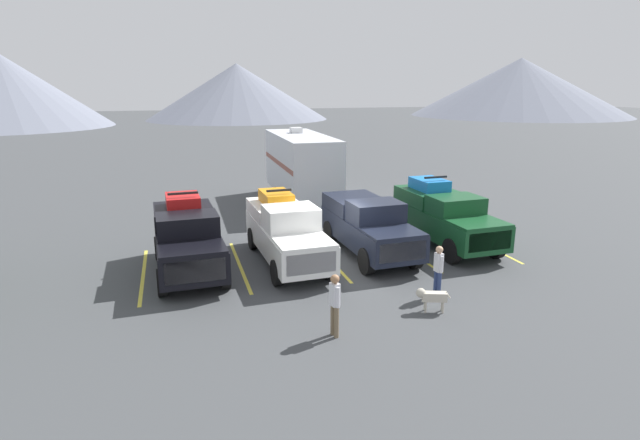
{
  "coord_description": "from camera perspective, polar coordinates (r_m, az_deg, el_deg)",
  "views": [
    {
      "loc": [
        -5.39,
        -16.66,
        6.33
      ],
      "look_at": [
        0.0,
        1.81,
        1.2
      ],
      "focal_mm": 28.64,
      "sensor_mm": 36.0,
      "label": 1
    }
  ],
  "objects": [
    {
      "name": "pickup_truck_c",
      "position": [
        19.47,
        5.39,
        -0.53
      ],
      "size": [
        2.3,
        5.55,
        2.19
      ],
      "color": "black",
      "rests_on": "ground"
    },
    {
      "name": "lot_stripe_e",
      "position": [
        22.12,
        17.47,
        -2.4
      ],
      "size": [
        0.12,
        5.5,
        0.01
      ],
      "primitive_type": "cube",
      "color": "gold",
      "rests_on": "ground"
    },
    {
      "name": "camper_trailer_a",
      "position": [
        27.82,
        -2.11,
        6.2
      ],
      "size": [
        2.68,
        9.04,
        4.01
      ],
      "color": "silver",
      "rests_on": "ground"
    },
    {
      "name": "dog",
      "position": [
        15.04,
        12.23,
        -8.31
      ],
      "size": [
        0.95,
        0.5,
        0.71
      ],
      "color": "beige",
      "rests_on": "ground"
    },
    {
      "name": "lot_stripe_d",
      "position": [
        20.51,
        9.72,
        -3.25
      ],
      "size": [
        0.12,
        5.5,
        0.01
      ],
      "primitive_type": "cube",
      "color": "gold",
      "rests_on": "ground"
    },
    {
      "name": "mountain_ridge",
      "position": [
        95.45,
        -7.79,
        14.55
      ],
      "size": [
        162.96,
        43.49,
        15.02
      ],
      "color": "slate",
      "rests_on": "ground"
    },
    {
      "name": "pickup_truck_b",
      "position": [
        18.63,
        -3.86,
        -1.14
      ],
      "size": [
        2.22,
        5.94,
        2.53
      ],
      "color": "white",
      "rests_on": "ground"
    },
    {
      "name": "ground_plane",
      "position": [
        18.61,
        1.57,
        -4.95
      ],
      "size": [
        240.0,
        240.0,
        0.0
      ],
      "primitive_type": "plane",
      "color": "#3F4244"
    },
    {
      "name": "pickup_truck_a",
      "position": [
        18.2,
        -14.61,
        -1.89
      ],
      "size": [
        2.38,
        5.37,
        2.65
      ],
      "color": "black",
      "rests_on": "ground"
    },
    {
      "name": "person_b",
      "position": [
        15.95,
        13.08,
        -5.22
      ],
      "size": [
        0.23,
        0.36,
        1.63
      ],
      "color": "navy",
      "rests_on": "ground"
    },
    {
      "name": "pickup_truck_d",
      "position": [
        21.17,
        13.7,
        0.55
      ],
      "size": [
        2.35,
        5.67,
        2.67
      ],
      "color": "#144723",
      "rests_on": "ground"
    },
    {
      "name": "lot_stripe_c",
      "position": [
        19.34,
        0.83,
        -4.16
      ],
      "size": [
        0.12,
        5.5,
        0.01
      ],
      "primitive_type": "cube",
      "color": "gold",
      "rests_on": "ground"
    },
    {
      "name": "person_a",
      "position": [
        13.17,
        1.66,
        -9.05
      ],
      "size": [
        0.25,
        0.37,
        1.7
      ],
      "color": "#726047",
      "rests_on": "ground"
    },
    {
      "name": "lot_stripe_a",
      "position": [
        18.61,
        -19.15,
        -5.8
      ],
      "size": [
        0.12,
        5.5,
        0.01
      ],
      "primitive_type": "cube",
      "color": "gold",
      "rests_on": "ground"
    },
    {
      "name": "lot_stripe_b",
      "position": [
        18.69,
        -8.95,
        -5.04
      ],
      "size": [
        0.12,
        5.5,
        0.01
      ],
      "primitive_type": "cube",
      "color": "gold",
      "rests_on": "ground"
    }
  ]
}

